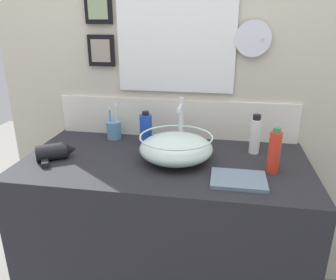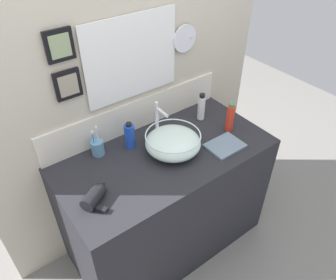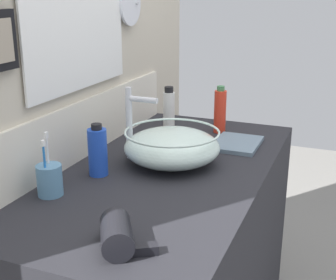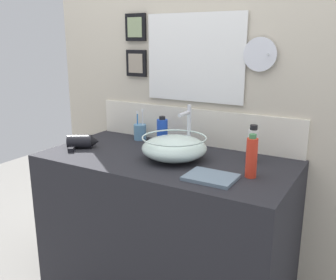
{
  "view_description": "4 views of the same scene",
  "coord_description": "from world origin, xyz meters",
  "px_view_note": "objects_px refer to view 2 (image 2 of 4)",
  "views": [
    {
      "loc": [
        0.25,
        -1.39,
        1.49
      ],
      "look_at": [
        0.02,
        0.0,
        0.97
      ],
      "focal_mm": 35.0,
      "sensor_mm": 36.0,
      "label": 1
    },
    {
      "loc": [
        -0.89,
        -1.21,
        2.17
      ],
      "look_at": [
        0.02,
        0.0,
        0.97
      ],
      "focal_mm": 35.0,
      "sensor_mm": 36.0,
      "label": 2
    },
    {
      "loc": [
        -1.39,
        -0.57,
        1.47
      ],
      "look_at": [
        0.02,
        0.0,
        0.97
      ],
      "focal_mm": 50.0,
      "sensor_mm": 36.0,
      "label": 3
    },
    {
      "loc": [
        0.96,
        -1.62,
        1.47
      ],
      "look_at": [
        0.02,
        0.0,
        0.97
      ],
      "focal_mm": 40.0,
      "sensor_mm": 36.0,
      "label": 4
    }
  ],
  "objects_px": {
    "glass_bowl_sink": "(173,143)",
    "hand_towel": "(225,146)",
    "shampoo_bottle": "(130,136)",
    "lotion_bottle": "(230,118)",
    "spray_bottle": "(201,107)",
    "faucet": "(158,119)",
    "hair_drier": "(96,196)",
    "toothbrush_cup": "(98,148)"
  },
  "relations": [
    {
      "from": "shampoo_bottle",
      "to": "hair_drier",
      "type": "bearing_deg",
      "value": -144.08
    },
    {
      "from": "faucet",
      "to": "hair_drier",
      "type": "distance_m",
      "value": 0.62
    },
    {
      "from": "glass_bowl_sink",
      "to": "toothbrush_cup",
      "type": "distance_m",
      "value": 0.46
    },
    {
      "from": "hand_towel",
      "to": "hair_drier",
      "type": "bearing_deg",
      "value": 174.35
    },
    {
      "from": "hair_drier",
      "to": "hand_towel",
      "type": "distance_m",
      "value": 0.85
    },
    {
      "from": "glass_bowl_sink",
      "to": "hand_towel",
      "type": "distance_m",
      "value": 0.33
    },
    {
      "from": "glass_bowl_sink",
      "to": "lotion_bottle",
      "type": "distance_m",
      "value": 0.43
    },
    {
      "from": "shampoo_bottle",
      "to": "hand_towel",
      "type": "bearing_deg",
      "value": -37.17
    },
    {
      "from": "shampoo_bottle",
      "to": "lotion_bottle",
      "type": "bearing_deg",
      "value": -21.44
    },
    {
      "from": "faucet",
      "to": "spray_bottle",
      "type": "xyz_separation_m",
      "value": [
        0.36,
        0.01,
        -0.06
      ]
    },
    {
      "from": "shampoo_bottle",
      "to": "spray_bottle",
      "type": "height_order",
      "value": "spray_bottle"
    },
    {
      "from": "hand_towel",
      "to": "glass_bowl_sink",
      "type": "bearing_deg",
      "value": 150.28
    },
    {
      "from": "toothbrush_cup",
      "to": "lotion_bottle",
      "type": "relative_size",
      "value": 0.96
    },
    {
      "from": "faucet",
      "to": "hand_towel",
      "type": "bearing_deg",
      "value": -48.5
    },
    {
      "from": "glass_bowl_sink",
      "to": "hair_drier",
      "type": "xyz_separation_m",
      "value": [
        -0.56,
        -0.08,
        -0.03
      ]
    },
    {
      "from": "glass_bowl_sink",
      "to": "faucet",
      "type": "xyz_separation_m",
      "value": [
        0.0,
        0.16,
        0.09
      ]
    },
    {
      "from": "shampoo_bottle",
      "to": "lotion_bottle",
      "type": "xyz_separation_m",
      "value": [
        0.61,
        -0.24,
        0.01
      ]
    },
    {
      "from": "faucet",
      "to": "shampoo_bottle",
      "type": "bearing_deg",
      "value": 168.83
    },
    {
      "from": "toothbrush_cup",
      "to": "lotion_bottle",
      "type": "xyz_separation_m",
      "value": [
        0.81,
        -0.3,
        0.05
      ]
    },
    {
      "from": "glass_bowl_sink",
      "to": "spray_bottle",
      "type": "bearing_deg",
      "value": 24.16
    },
    {
      "from": "hair_drier",
      "to": "hand_towel",
      "type": "bearing_deg",
      "value": -5.65
    },
    {
      "from": "glass_bowl_sink",
      "to": "lotion_bottle",
      "type": "bearing_deg",
      "value": -6.24
    },
    {
      "from": "spray_bottle",
      "to": "lotion_bottle",
      "type": "bearing_deg",
      "value": -73.58
    },
    {
      "from": "faucet",
      "to": "toothbrush_cup",
      "type": "height_order",
      "value": "faucet"
    },
    {
      "from": "lotion_bottle",
      "to": "shampoo_bottle",
      "type": "bearing_deg",
      "value": 158.56
    },
    {
      "from": "faucet",
      "to": "hair_drier",
      "type": "xyz_separation_m",
      "value": [
        -0.56,
        -0.23,
        -0.11
      ]
    },
    {
      "from": "hand_towel",
      "to": "toothbrush_cup",
      "type": "bearing_deg",
      "value": 148.31
    },
    {
      "from": "faucet",
      "to": "toothbrush_cup",
      "type": "bearing_deg",
      "value": 166.59
    },
    {
      "from": "glass_bowl_sink",
      "to": "faucet",
      "type": "bearing_deg",
      "value": 90.0
    },
    {
      "from": "glass_bowl_sink",
      "to": "faucet",
      "type": "relative_size",
      "value": 1.28
    },
    {
      "from": "glass_bowl_sink",
      "to": "hair_drier",
      "type": "height_order",
      "value": "glass_bowl_sink"
    },
    {
      "from": "lotion_bottle",
      "to": "faucet",
      "type": "bearing_deg",
      "value": 154.45
    },
    {
      "from": "faucet",
      "to": "lotion_bottle",
      "type": "height_order",
      "value": "faucet"
    },
    {
      "from": "glass_bowl_sink",
      "to": "hand_towel",
      "type": "relative_size",
      "value": 1.52
    },
    {
      "from": "spray_bottle",
      "to": "hand_towel",
      "type": "relative_size",
      "value": 0.87
    },
    {
      "from": "hair_drier",
      "to": "toothbrush_cup",
      "type": "bearing_deg",
      "value": 61.0
    },
    {
      "from": "hair_drier",
      "to": "toothbrush_cup",
      "type": "distance_m",
      "value": 0.37
    },
    {
      "from": "lotion_bottle",
      "to": "hair_drier",
      "type": "bearing_deg",
      "value": -178.23
    },
    {
      "from": "hair_drier",
      "to": "lotion_bottle",
      "type": "xyz_separation_m",
      "value": [
        0.99,
        0.03,
        0.06
      ]
    },
    {
      "from": "hair_drier",
      "to": "toothbrush_cup",
      "type": "height_order",
      "value": "toothbrush_cup"
    },
    {
      "from": "lotion_bottle",
      "to": "hand_towel",
      "type": "xyz_separation_m",
      "value": [
        -0.15,
        -0.11,
        -0.09
      ]
    },
    {
      "from": "faucet",
      "to": "lotion_bottle",
      "type": "distance_m",
      "value": 0.48
    }
  ]
}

